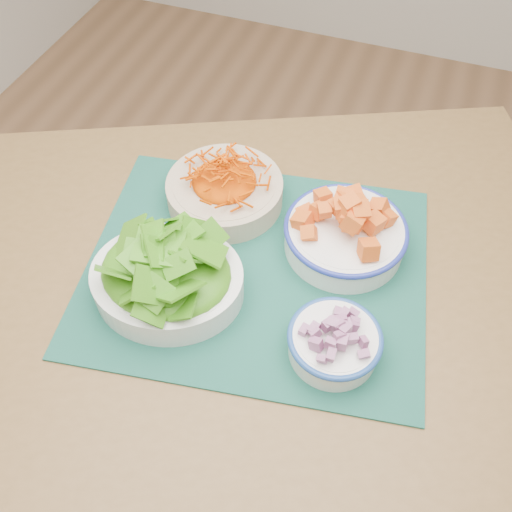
{
  "coord_description": "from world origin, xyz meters",
  "views": [
    {
      "loc": [
        0.02,
        -0.53,
        1.51
      ],
      "look_at": [
        -0.18,
        0.01,
        0.78
      ],
      "focal_mm": 40.0,
      "sensor_mm": 36.0,
      "label": 1
    }
  ],
  "objects": [
    {
      "name": "squash_bowl",
      "position": [
        -0.05,
        0.1,
        0.8
      ],
      "size": [
        0.22,
        0.22,
        0.11
      ],
      "rotation": [
        0.0,
        0.0,
        -0.09
      ],
      "color": "white",
      "rests_on": "placemat"
    },
    {
      "name": "carrot_bowl",
      "position": [
        -0.28,
        0.13,
        0.79
      ],
      "size": [
        0.27,
        0.27,
        0.08
      ],
      "rotation": [
        0.0,
        0.0,
        0.35
      ],
      "color": "#C7B294",
      "rests_on": "placemat"
    },
    {
      "name": "lettuce_bowl",
      "position": [
        -0.29,
        -0.08,
        0.81
      ],
      "size": [
        0.28,
        0.25,
        0.11
      ],
      "rotation": [
        0.0,
        0.0,
        0.19
      ],
      "color": "white",
      "rests_on": "placemat"
    },
    {
      "name": "placemat",
      "position": [
        -0.18,
        0.01,
        0.75
      ],
      "size": [
        0.63,
        0.54,
        0.0
      ],
      "primitive_type": "cube",
      "rotation": [
        0.0,
        0.0,
        0.16
      ],
      "color": "#0D352D",
      "rests_on": "table"
    },
    {
      "name": "onion_bowl",
      "position": [
        -0.02,
        -0.1,
        0.79
      ],
      "size": [
        0.14,
        0.14,
        0.07
      ],
      "rotation": [
        0.0,
        0.0,
        0.04
      ],
      "color": "white",
      "rests_on": "placemat"
    },
    {
      "name": "table",
      "position": [
        -0.21,
        -0.03,
        0.66
      ],
      "size": [
        1.47,
        1.27,
        0.75
      ],
      "rotation": [
        0.0,
        0.0,
        0.44
      ],
      "color": "brown",
      "rests_on": "ground"
    },
    {
      "name": "ground",
      "position": [
        0.0,
        0.0,
        0.0
      ],
      "size": [
        4.0,
        4.0,
        0.0
      ],
      "primitive_type": "plane",
      "color": "#A3754E",
      "rests_on": "ground"
    }
  ]
}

